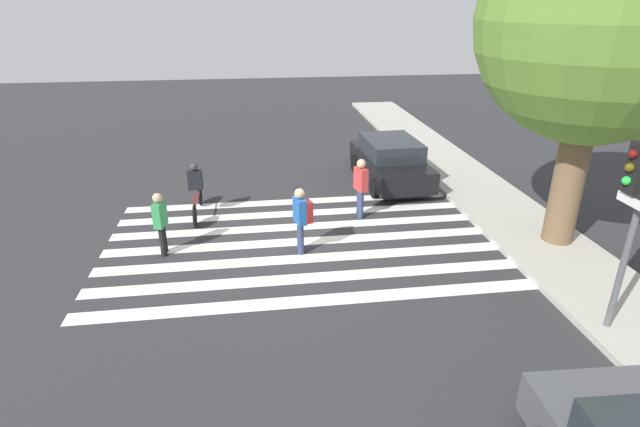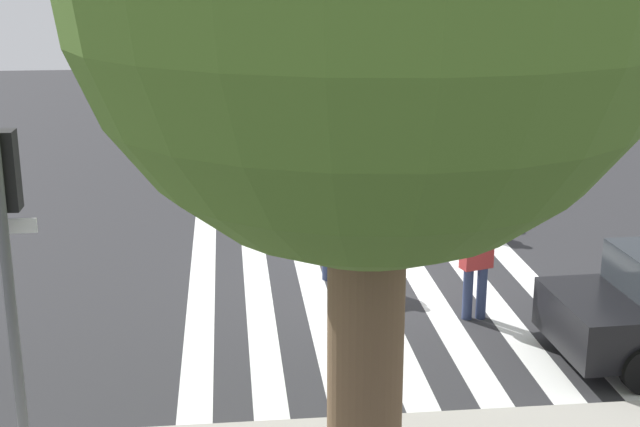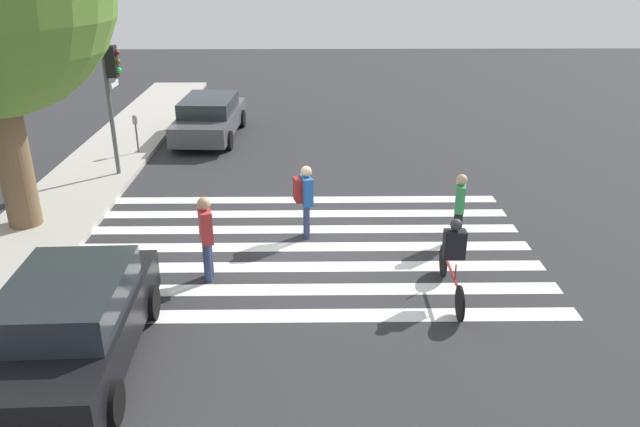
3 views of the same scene
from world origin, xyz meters
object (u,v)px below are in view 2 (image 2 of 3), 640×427
(pedestrian_adult_blue_shirt, at_px, (331,180))
(pedestrian_adult_yellow_jacket, at_px, (332,225))
(traffic_light, at_px, (6,225))
(pedestrian_adult_tall_backpack, at_px, (476,258))
(cyclist_far_lane, at_px, (450,187))

(pedestrian_adult_blue_shirt, xyz_separation_m, pedestrian_adult_yellow_jacket, (0.38, 3.43, 0.08))
(pedestrian_adult_yellow_jacket, bearing_deg, traffic_light, -142.11)
(pedestrian_adult_blue_shirt, height_order, pedestrian_adult_yellow_jacket, pedestrian_adult_yellow_jacket)
(pedestrian_adult_blue_shirt, bearing_deg, pedestrian_adult_tall_backpack, 119.95)
(pedestrian_adult_yellow_jacket, xyz_separation_m, cyclist_far_lane, (-2.76, -2.80, -0.14))
(traffic_light, bearing_deg, pedestrian_adult_tall_backpack, -150.75)
(traffic_light, relative_size, pedestrian_adult_blue_shirt, 2.42)
(traffic_light, bearing_deg, pedestrian_adult_yellow_jacket, -127.51)
(pedestrian_adult_yellow_jacket, bearing_deg, cyclist_far_lane, 30.82)
(pedestrian_adult_yellow_jacket, bearing_deg, pedestrian_adult_tall_backpack, -58.40)
(traffic_light, relative_size, pedestrian_adult_yellow_jacket, 2.31)
(traffic_light, distance_m, cyclist_far_lane, 10.77)
(traffic_light, height_order, cyclist_far_lane, traffic_light)
(cyclist_far_lane, bearing_deg, pedestrian_adult_blue_shirt, -14.14)
(traffic_light, relative_size, pedestrian_adult_tall_backpack, 2.24)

